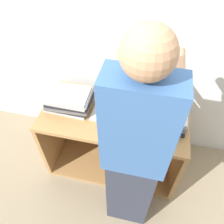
% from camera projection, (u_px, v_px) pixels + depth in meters
% --- Properties ---
extents(ground_plane, '(12.00, 12.00, 0.00)m').
position_uv_depth(ground_plane, '(107.00, 186.00, 2.23)').
color(ground_plane, gray).
extents(wall_back, '(8.00, 0.05, 2.40)m').
position_uv_depth(wall_back, '(126.00, 42.00, 1.85)').
color(wall_back, silver).
rests_on(wall_back, ground_plane).
extents(cart, '(1.27, 0.64, 0.76)m').
position_uv_depth(cart, '(116.00, 134.00, 2.22)').
color(cart, '#A87A47').
rests_on(cart, ground_plane).
extents(laptop_open, '(0.38, 0.38, 0.25)m').
position_uv_depth(laptop_open, '(116.00, 105.00, 1.90)').
color(laptop_open, '#B7B7BC').
rests_on(laptop_open, cart).
extents(laptop_stack_left, '(0.40, 0.28, 0.16)m').
position_uv_depth(laptop_stack_left, '(69.00, 100.00, 1.90)').
color(laptop_stack_left, '#B7B7BC').
rests_on(laptop_stack_left, cart).
extents(laptop_stack_right, '(0.40, 0.28, 0.14)m').
position_uv_depth(laptop_stack_right, '(163.00, 116.00, 1.78)').
color(laptop_stack_right, '#232326').
rests_on(laptop_stack_right, cart).
extents(person, '(0.40, 0.54, 1.80)m').
position_uv_depth(person, '(134.00, 157.00, 1.41)').
color(person, '#2D3342').
rests_on(person, ground_plane).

